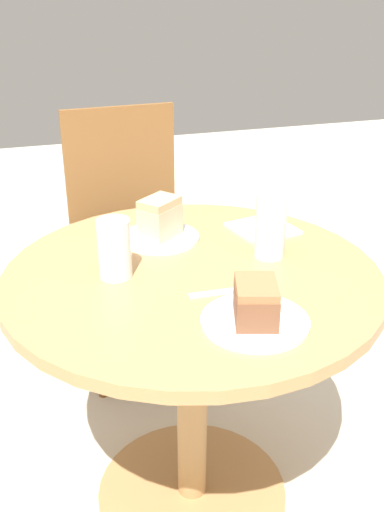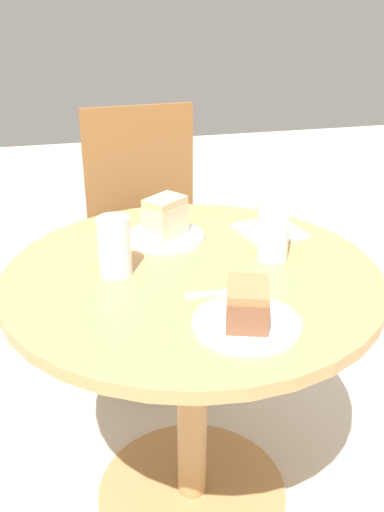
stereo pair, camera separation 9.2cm
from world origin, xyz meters
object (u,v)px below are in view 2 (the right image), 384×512
(cake_slice_far, at_px, (165,217))
(glass_lemonade, at_px, (115,249))
(plate_near, at_px, (247,324))
(chair, at_px, (148,233))
(glass_water, at_px, (273,232))
(plate_far, at_px, (166,237))
(cake_slice_near, at_px, (248,304))

(cake_slice_far, xyz_separation_m, glass_lemonade, (-0.15, -0.17, 0.00))
(plate_near, bearing_deg, chair, 91.71)
(glass_lemonade, relative_size, glass_water, 0.88)
(glass_lemonade, bearing_deg, glass_water, -0.86)
(plate_far, bearing_deg, cake_slice_far, -92.39)
(plate_far, height_order, glass_lemonade, glass_lemonade)
(glass_lemonade, height_order, glass_water, glass_water)
(chair, xyz_separation_m, cake_slice_far, (-0.05, -0.62, 0.31))
(chair, distance_m, cake_slice_near, 1.12)
(cake_slice_near, bearing_deg, chair, 91.71)
(plate_far, bearing_deg, glass_water, -37.35)
(chair, relative_size, cake_slice_far, 7.21)
(glass_water, bearing_deg, glass_lemonade, 179.14)
(plate_near, bearing_deg, cake_slice_near, 180.00)
(plate_near, bearing_deg, plate_far, 99.60)
(chair, relative_size, plate_far, 4.48)
(chair, xyz_separation_m, glass_lemonade, (-0.20, -0.79, 0.31))
(cake_slice_far, bearing_deg, chair, 85.79)
(plate_near, xyz_separation_m, cake_slice_near, (-0.00, 0.00, 0.05))
(cake_slice_near, distance_m, glass_lemonade, 0.37)
(cake_slice_far, relative_size, glass_lemonade, 0.92)
(cake_slice_far, bearing_deg, plate_near, -80.40)
(plate_near, xyz_separation_m, glass_water, (0.15, 0.28, 0.07))
(glass_lemonade, bearing_deg, plate_near, -51.65)
(cake_slice_near, bearing_deg, cake_slice_far, 99.60)
(chair, bearing_deg, glass_lemonade, -106.14)
(cake_slice_far, bearing_deg, glass_lemonade, -131.16)
(plate_far, bearing_deg, glass_lemonade, -131.16)
(plate_near, height_order, plate_far, same)
(chair, xyz_separation_m, plate_far, (-0.05, -0.62, 0.26))
(plate_far, relative_size, glass_lemonade, 1.47)
(cake_slice_near, xyz_separation_m, glass_lemonade, (-0.23, 0.29, 0.01))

